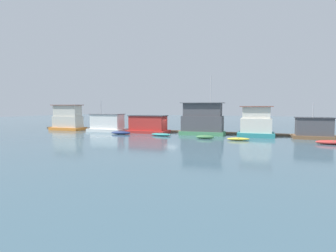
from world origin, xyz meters
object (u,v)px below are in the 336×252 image
object	(u,v)px
houseboat_brown	(314,129)
houseboat_orange	(68,119)
houseboat_green	(202,120)
houseboat_teal	(256,123)
dinghy_red	(332,142)
dinghy_teal	(161,134)
dinghy_navy	(121,133)
houseboat_white	(107,123)
dinghy_yellow	(238,139)
houseboat_red	(148,125)
dinghy_green	(205,137)

from	to	relation	value
houseboat_brown	houseboat_orange	bearing A→B (deg)	-179.79
houseboat_green	houseboat_teal	distance (m)	8.68
dinghy_red	dinghy_teal	bearing A→B (deg)	175.15
houseboat_brown	dinghy_navy	world-z (taller)	houseboat_brown
houseboat_white	houseboat_teal	xyz separation A→B (m)	(27.43, 0.06, 0.55)
houseboat_white	dinghy_yellow	size ratio (longest dim) A/B	2.16
dinghy_navy	dinghy_red	distance (m)	31.64
houseboat_green	dinghy_teal	size ratio (longest dim) A/B	2.70
houseboat_teal	dinghy_red	world-z (taller)	houseboat_teal
houseboat_brown	dinghy_yellow	bearing A→B (deg)	-150.89
houseboat_white	dinghy_red	xyz separation A→B (m)	(36.74, -5.81, -1.32)
houseboat_orange	dinghy_navy	world-z (taller)	houseboat_orange
houseboat_teal	dinghy_yellow	size ratio (longest dim) A/B	1.69
houseboat_red	houseboat_teal	size ratio (longest dim) A/B	1.35
houseboat_white	dinghy_yellow	world-z (taller)	houseboat_white
dinghy_green	dinghy_red	xyz separation A→B (m)	(16.46, -0.54, -0.00)
houseboat_teal	dinghy_navy	xyz separation A→B (m)	(-22.26, -3.86, -1.87)
houseboat_white	houseboat_brown	xyz separation A→B (m)	(35.62, 0.17, -0.09)
houseboat_white	houseboat_red	world-z (taller)	houseboat_white
dinghy_green	dinghy_red	distance (m)	16.47
dinghy_navy	dinghy_red	bearing A→B (deg)	-3.63
houseboat_red	dinghy_green	xyz separation A→B (m)	(11.75, -5.54, -1.24)
houseboat_green	houseboat_brown	world-z (taller)	houseboat_green
houseboat_brown	dinghy_green	distance (m)	16.31
houseboat_white	dinghy_navy	size ratio (longest dim) A/B	1.93
houseboat_orange	dinghy_yellow	distance (m)	35.13
houseboat_orange	houseboat_red	bearing A→B (deg)	0.85
houseboat_orange	houseboat_brown	xyz separation A→B (m)	(45.05, 0.16, -0.84)
houseboat_brown	dinghy_red	world-z (taller)	houseboat_brown
houseboat_white	houseboat_teal	world-z (taller)	houseboat_white
houseboat_white	dinghy_yellow	bearing A→B (deg)	-12.64
houseboat_orange	houseboat_brown	distance (m)	45.06
houseboat_brown	dinghy_teal	xyz separation A→B (m)	(-22.94, -3.93, -1.28)
houseboat_teal	houseboat_white	bearing A→B (deg)	-179.87
dinghy_teal	houseboat_white	bearing A→B (deg)	163.46
houseboat_brown	dinghy_red	xyz separation A→B (m)	(1.13, -5.98, -1.23)
houseboat_orange	dinghy_green	size ratio (longest dim) A/B	2.41
houseboat_red	dinghy_green	size ratio (longest dim) A/B	2.65
dinghy_yellow	dinghy_red	world-z (taller)	dinghy_red
houseboat_teal	dinghy_navy	world-z (taller)	houseboat_teal
dinghy_green	houseboat_orange	bearing A→B (deg)	169.94
dinghy_teal	houseboat_red	bearing A→B (deg)	135.70
dinghy_teal	houseboat_brown	bearing A→B (deg)	9.73
houseboat_white	houseboat_brown	size ratio (longest dim) A/B	1.23
houseboat_teal	houseboat_brown	xyz separation A→B (m)	(8.19, 0.11, -0.65)
houseboat_green	dinghy_red	distance (m)	19.03
houseboat_brown	dinghy_teal	bearing A→B (deg)	-170.27
dinghy_navy	dinghy_teal	world-z (taller)	dinghy_navy
houseboat_brown	dinghy_navy	xyz separation A→B (m)	(-30.45, -3.97, -1.23)
houseboat_white	houseboat_teal	distance (m)	27.43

